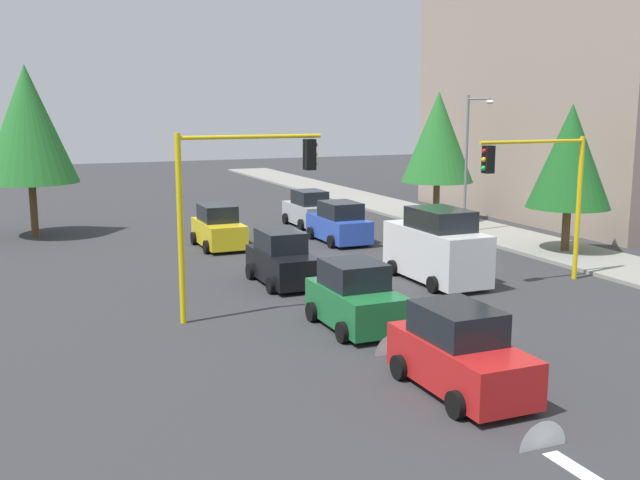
{
  "coord_description": "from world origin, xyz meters",
  "views": [
    {
      "loc": [
        27.65,
        -12.15,
        6.5
      ],
      "look_at": [
        0.73,
        -0.78,
        1.2
      ],
      "focal_mm": 41.79,
      "sensor_mm": 36.0,
      "label": 1
    }
  ],
  "objects_px": {
    "traffic_signal_near_right": "(238,188)",
    "tree_roadside_near": "(570,156)",
    "car_blue": "(339,224)",
    "traffic_signal_near_left": "(540,181)",
    "street_lamp_curbside": "(471,149)",
    "car_silver": "(309,210)",
    "tree_opposite_side": "(28,124)",
    "car_yellow": "(218,228)",
    "car_green": "(355,298)",
    "tree_roadside_mid": "(438,137)",
    "delivery_van_white": "(436,248)",
    "car_black": "(282,260)",
    "car_red": "(460,354)"
  },
  "relations": [
    {
      "from": "car_green",
      "to": "car_red",
      "type": "height_order",
      "value": "same"
    },
    {
      "from": "car_red",
      "to": "street_lamp_curbside",
      "type": "bearing_deg",
      "value": 145.42
    },
    {
      "from": "car_green",
      "to": "car_silver",
      "type": "xyz_separation_m",
      "value": [
        -17.94,
        5.78,
        -0.0
      ]
    },
    {
      "from": "traffic_signal_near_right",
      "to": "car_silver",
      "type": "xyz_separation_m",
      "value": [
        -15.49,
        8.57,
        -3.15
      ]
    },
    {
      "from": "car_silver",
      "to": "car_green",
      "type": "bearing_deg",
      "value": -17.84
    },
    {
      "from": "traffic_signal_near_left",
      "to": "street_lamp_curbside",
      "type": "xyz_separation_m",
      "value": [
        -9.61,
        3.55,
        0.53
      ]
    },
    {
      "from": "street_lamp_curbside",
      "to": "car_yellow",
      "type": "xyz_separation_m",
      "value": [
        -1.81,
        -12.48,
        -3.45
      ]
    },
    {
      "from": "tree_roadside_near",
      "to": "car_green",
      "type": "xyz_separation_m",
      "value": [
        6.45,
        -13.41,
        -3.41
      ]
    },
    {
      "from": "tree_roadside_near",
      "to": "tree_roadside_mid",
      "type": "bearing_deg",
      "value": -177.14
    },
    {
      "from": "tree_roadside_near",
      "to": "tree_opposite_side",
      "type": "bearing_deg",
      "value": -123.07
    },
    {
      "from": "car_black",
      "to": "delivery_van_white",
      "type": "bearing_deg",
      "value": 70.66
    },
    {
      "from": "tree_roadside_near",
      "to": "car_yellow",
      "type": "xyz_separation_m",
      "value": [
        -7.42,
        -13.78,
        -3.41
      ]
    },
    {
      "from": "tree_roadside_near",
      "to": "car_green",
      "type": "relative_size",
      "value": 1.82
    },
    {
      "from": "traffic_signal_near_right",
      "to": "street_lamp_curbside",
      "type": "height_order",
      "value": "street_lamp_curbside"
    },
    {
      "from": "car_yellow",
      "to": "car_silver",
      "type": "relative_size",
      "value": 1.01
    },
    {
      "from": "tree_opposite_side",
      "to": "street_lamp_curbside",
      "type": "bearing_deg",
      "value": 67.45
    },
    {
      "from": "car_blue",
      "to": "car_silver",
      "type": "height_order",
      "value": "same"
    },
    {
      "from": "car_blue",
      "to": "car_red",
      "type": "relative_size",
      "value": 1.02
    },
    {
      "from": "delivery_van_white",
      "to": "car_green",
      "type": "relative_size",
      "value": 1.33
    },
    {
      "from": "tree_roadside_near",
      "to": "car_blue",
      "type": "distance_m",
      "value": 10.9
    },
    {
      "from": "traffic_signal_near_right",
      "to": "traffic_signal_near_left",
      "type": "height_order",
      "value": "traffic_signal_near_right"
    },
    {
      "from": "tree_opposite_side",
      "to": "car_black",
      "type": "relative_size",
      "value": 2.2
    },
    {
      "from": "tree_roadside_mid",
      "to": "car_green",
      "type": "xyz_separation_m",
      "value": [
        16.45,
        -12.91,
        -3.86
      ]
    },
    {
      "from": "car_yellow",
      "to": "car_blue",
      "type": "bearing_deg",
      "value": 80.29
    },
    {
      "from": "tree_roadside_near",
      "to": "car_red",
      "type": "distance_m",
      "value": 18.2
    },
    {
      "from": "delivery_van_white",
      "to": "car_yellow",
      "type": "xyz_separation_m",
      "value": [
        -9.75,
        -5.68,
        -0.39
      ]
    },
    {
      "from": "car_green",
      "to": "car_silver",
      "type": "bearing_deg",
      "value": 162.16
    },
    {
      "from": "tree_roadside_mid",
      "to": "car_blue",
      "type": "height_order",
      "value": "tree_roadside_mid"
    },
    {
      "from": "tree_roadside_mid",
      "to": "car_yellow",
      "type": "distance_m",
      "value": 14.07
    },
    {
      "from": "car_red",
      "to": "car_yellow",
      "type": "bearing_deg",
      "value": -178.75
    },
    {
      "from": "car_yellow",
      "to": "car_red",
      "type": "xyz_separation_m",
      "value": [
        19.3,
        0.42,
        0.0
      ]
    },
    {
      "from": "tree_roadside_near",
      "to": "tree_opposite_side",
      "type": "relative_size",
      "value": 0.78
    },
    {
      "from": "tree_roadside_mid",
      "to": "car_silver",
      "type": "distance_m",
      "value": 8.24
    },
    {
      "from": "street_lamp_curbside",
      "to": "traffic_signal_near_left",
      "type": "bearing_deg",
      "value": -20.28
    },
    {
      "from": "tree_opposite_side",
      "to": "car_green",
      "type": "height_order",
      "value": "tree_opposite_side"
    },
    {
      "from": "traffic_signal_near_right",
      "to": "tree_roadside_near",
      "type": "relative_size",
      "value": 0.87
    },
    {
      "from": "tree_opposite_side",
      "to": "tree_roadside_near",
      "type": "bearing_deg",
      "value": 56.93
    },
    {
      "from": "tree_roadside_mid",
      "to": "delivery_van_white",
      "type": "distance_m",
      "value": 14.9
    },
    {
      "from": "car_yellow",
      "to": "tree_opposite_side",
      "type": "bearing_deg",
      "value": -130.45
    },
    {
      "from": "street_lamp_curbside",
      "to": "car_silver",
      "type": "bearing_deg",
      "value": -132.87
    },
    {
      "from": "delivery_van_white",
      "to": "car_yellow",
      "type": "relative_size",
      "value": 1.25
    },
    {
      "from": "car_blue",
      "to": "tree_roadside_near",
      "type": "bearing_deg",
      "value": 51.48
    },
    {
      "from": "tree_opposite_side",
      "to": "delivery_van_white",
      "type": "relative_size",
      "value": 1.77
    },
    {
      "from": "delivery_van_white",
      "to": "tree_roadside_near",
      "type": "bearing_deg",
      "value": 106.09
    },
    {
      "from": "tree_roadside_mid",
      "to": "car_black",
      "type": "bearing_deg",
      "value": -51.29
    },
    {
      "from": "tree_roadside_near",
      "to": "car_yellow",
      "type": "bearing_deg",
      "value": -118.29
    },
    {
      "from": "delivery_van_white",
      "to": "car_blue",
      "type": "relative_size",
      "value": 1.18
    },
    {
      "from": "tree_roadside_mid",
      "to": "car_red",
      "type": "xyz_separation_m",
      "value": [
        21.88,
        -12.86,
        -3.86
      ]
    },
    {
      "from": "car_blue",
      "to": "car_silver",
      "type": "xyz_separation_m",
      "value": [
        -5.04,
        0.47,
        -0.0
      ]
    },
    {
      "from": "car_blue",
      "to": "car_red",
      "type": "distance_m",
      "value": 19.07
    }
  ]
}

